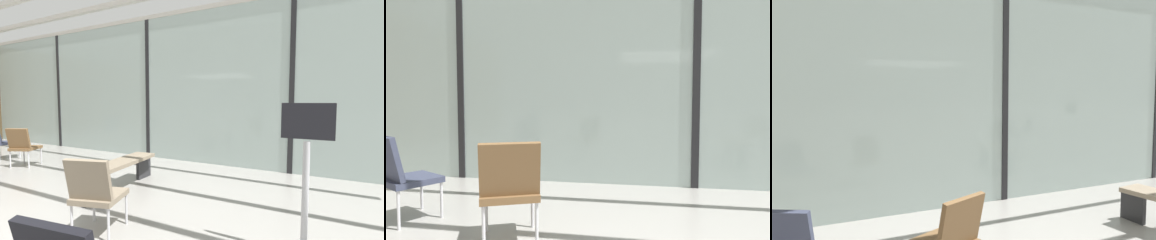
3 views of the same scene
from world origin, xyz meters
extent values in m
cube|color=#A3B7B2|center=(0.00, 5.20, 1.75)|extent=(14.00, 0.08, 3.51)
cube|color=black|center=(0.00, 5.20, 1.75)|extent=(0.10, 0.12, 3.51)
cube|color=black|center=(3.50, 5.20, 1.75)|extent=(0.10, 0.12, 3.51)
ellipsoid|color=silver|center=(-0.32, 11.13, 2.24)|extent=(13.54, 4.48, 4.48)
sphere|color=black|center=(-3.14, 9.07, 2.58)|extent=(0.28, 0.28, 0.28)
sphere|color=black|center=(-2.24, 9.07, 2.58)|extent=(0.28, 0.28, 0.28)
sphere|color=black|center=(-1.34, 9.07, 2.58)|extent=(0.28, 0.28, 0.28)
sphere|color=black|center=(-0.44, 9.07, 2.58)|extent=(0.28, 0.28, 0.28)
sphere|color=black|center=(0.46, 9.07, 2.58)|extent=(0.28, 0.28, 0.28)
sphere|color=black|center=(1.36, 9.07, 2.58)|extent=(0.28, 0.28, 0.28)
cube|color=brown|center=(-1.78, 2.92, 0.65)|extent=(0.50, 0.32, 0.44)
cube|color=#33384C|center=(-3.14, 3.20, 0.65)|extent=(0.49, 0.35, 0.44)
cube|color=#262628|center=(1.06, 3.59, 0.21)|extent=(0.06, 0.36, 0.41)
camera|label=1|loc=(4.10, -0.30, 1.46)|focal=24.29mm
camera|label=2|loc=(-0.79, 0.50, 1.18)|focal=30.34mm
camera|label=3|loc=(-3.02, 0.20, 1.75)|focal=34.13mm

